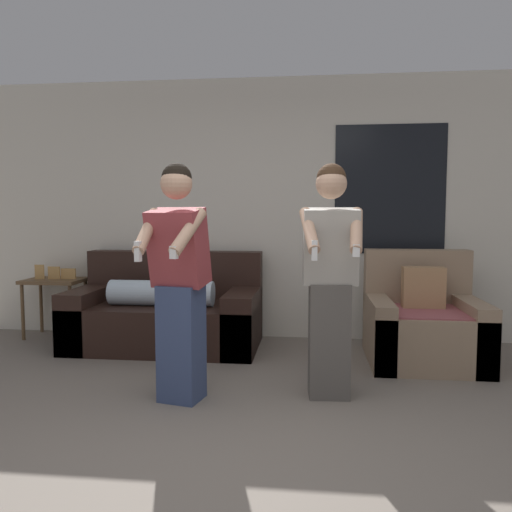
{
  "coord_description": "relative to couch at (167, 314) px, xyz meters",
  "views": [
    {
      "loc": [
        0.43,
        -2.4,
        1.3
      ],
      "look_at": [
        0.05,
        1.03,
        1.01
      ],
      "focal_mm": 35.0,
      "sensor_mm": 36.0,
      "label": 1
    }
  ],
  "objects": [
    {
      "name": "armchair",
      "position": [
        2.4,
        -0.25,
        0.01
      ],
      "size": [
        0.96,
        0.94,
        0.97
      ],
      "color": "#937A60",
      "rests_on": "ground_plane"
    },
    {
      "name": "wall_back",
      "position": [
        1.0,
        0.51,
        1.04
      ],
      "size": [
        6.41,
        0.07,
        2.7
      ],
      "color": "beige",
      "rests_on": "ground_plane"
    },
    {
      "name": "side_table",
      "position": [
        -1.29,
        0.23,
        0.22
      ],
      "size": [
        0.6,
        0.43,
        0.77
      ],
      "color": "brown",
      "rests_on": "ground_plane"
    },
    {
      "name": "ground_plane",
      "position": [
        0.98,
        -2.32,
        -0.32
      ],
      "size": [
        14.0,
        14.0,
        0.0
      ],
      "primitive_type": "plane",
      "color": "slate"
    },
    {
      "name": "person_left",
      "position": [
        0.51,
        -1.41,
        0.53
      ],
      "size": [
        0.45,
        0.55,
        1.64
      ],
      "color": "#384770",
      "rests_on": "ground_plane"
    },
    {
      "name": "couch",
      "position": [
        0.0,
        0.0,
        0.0
      ],
      "size": [
        1.81,
        0.95,
        0.92
      ],
      "color": "black",
      "rests_on": "ground_plane"
    },
    {
      "name": "person_right",
      "position": [
        1.55,
        -1.21,
        0.53
      ],
      "size": [
        0.44,
        0.49,
        1.65
      ],
      "color": "#56514C",
      "rests_on": "ground_plane"
    }
  ]
}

